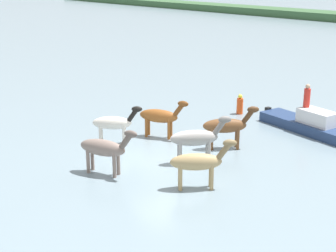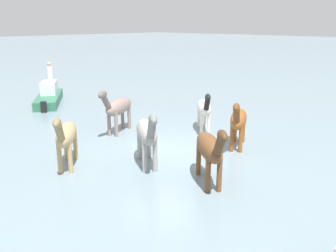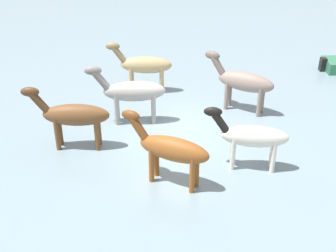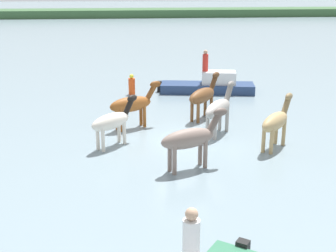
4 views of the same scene
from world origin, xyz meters
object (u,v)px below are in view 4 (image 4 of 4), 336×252
horse_dark_mare (190,138)px  horse_gray_outer (219,108)px  horse_mid_herd (203,95)px  boat_motor_center (209,87)px  horse_dun_straggler (276,121)px  person_helmsman_aft (205,61)px  horse_chestnut_trailing (132,104)px  person_spotter_bow (191,240)px  buoy_channel_marker (132,85)px  horse_lead (112,121)px

horse_dark_mare → horse_gray_outer: (1.67, 3.52, 0.01)m
horse_mid_herd → boat_motor_center: 5.17m
horse_dun_straggler → person_helmsman_aft: size_ratio=1.80×
horse_chestnut_trailing → boat_motor_center: 7.57m
horse_dark_mare → horse_chestnut_trailing: bearing=88.2°
person_spotter_bow → buoy_channel_marker: bearing=92.5°
boat_motor_center → person_helmsman_aft: bearing=172.1°
horse_gray_outer → buoy_channel_marker: (-3.45, 7.19, -0.61)m
person_spotter_bow → horse_dark_mare: bearing=82.2°
horse_dark_mare → person_spotter_bow: (-1.00, -7.23, 0.62)m
horse_dun_straggler → horse_lead: horse_dun_straggler is taller
horse_chestnut_trailing → person_helmsman_aft: person_helmsman_aft is taller
horse_dark_mare → horse_gray_outer: 3.89m
horse_dark_mare → boat_motor_center: horse_dark_mare is taller
horse_gray_outer → horse_chestnut_trailing: size_ratio=0.99×
horse_dun_straggler → boat_motor_center: horse_dun_straggler is taller
horse_dun_straggler → horse_lead: 6.20m
horse_lead → horse_mid_herd: bearing=-4.8°
person_spotter_bow → horse_gray_outer: bearing=76.1°
horse_dun_straggler → boat_motor_center: (-0.91, 9.06, -0.74)m
horse_dun_straggler → buoy_channel_marker: 10.44m
horse_dun_straggler → buoy_channel_marker: (-5.27, 8.99, -0.56)m
horse_chestnut_trailing → buoy_channel_marker: 6.05m
horse_lead → buoy_channel_marker: 8.29m
boat_motor_center → person_helmsman_aft: person_helmsman_aft is taller
horse_dun_straggler → horse_lead: bearing=123.6°
horse_lead → boat_motor_center: (5.24, 8.29, -0.69)m
horse_dark_mare → horse_dun_straggler: bearing=2.8°
horse_gray_outer → buoy_channel_marker: 8.00m
horse_gray_outer → person_spotter_bow: (-2.67, -10.75, 0.61)m
person_spotter_bow → horse_mid_herd: bearing=79.6°
person_helmsman_aft → person_spotter_bow: person_helmsman_aft is taller
boat_motor_center → horse_chestnut_trailing: bearing=-117.3°
horse_dun_straggler → horse_chestnut_trailing: bearing=101.7°
horse_lead → horse_dark_mare: bearing=-87.2°
horse_lead → boat_motor_center: horse_lead is taller
horse_mid_herd → horse_dun_straggler: (2.10, -4.08, -0.03)m
horse_lead → horse_dun_straggler: bearing=-51.2°
horse_mid_herd → horse_chestnut_trailing: bearing=148.6°
horse_lead → person_helmsman_aft: person_helmsman_aft is taller
boat_motor_center → person_spotter_bow: (-3.58, -18.00, 1.40)m
horse_dark_mare → horse_chestnut_trailing: 5.03m
horse_lead → buoy_channel_marker: horse_lead is taller
horse_dark_mare → buoy_channel_marker: bearing=76.1°
boat_motor_center → horse_lead: bearing=-113.6°
horse_dark_mare → person_helmsman_aft: 11.11m
horse_dark_mare → person_helmsman_aft: bearing=54.5°
horse_gray_outer → buoy_channel_marker: bearing=60.7°
horse_gray_outer → horse_lead: size_ratio=1.21×
horse_dark_mare → person_spotter_bow: 7.32m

